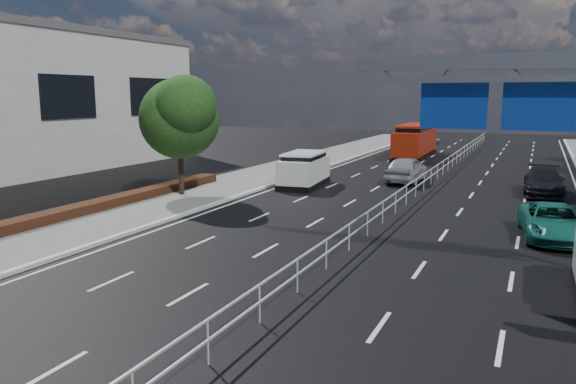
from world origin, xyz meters
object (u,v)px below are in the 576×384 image
at_px(near_car_silver, 406,169).
at_px(parked_car_teal, 553,222).
at_px(red_bus, 415,140).
at_px(overhead_gantry, 568,96).
at_px(parked_car_dark, 544,182).
at_px(white_minivan, 304,170).
at_px(near_car_dark, 426,136).

distance_m(near_car_silver, parked_car_teal, 14.86).
bearing_deg(red_bus, overhead_gantry, -73.03).
xyz_separation_m(overhead_gantry, parked_car_dark, (-0.24, 16.84, -4.86)).
xyz_separation_m(parked_car_teal, parked_car_dark, (-0.31, 10.69, 0.07)).
relative_size(white_minivan, parked_car_dark, 0.98).
bearing_deg(parked_car_teal, near_car_silver, 117.85).
xyz_separation_m(red_bus, parked_car_dark, (10.68, -16.52, -0.81)).
relative_size(white_minivan, near_car_dark, 1.18).
bearing_deg(parked_car_teal, near_car_dark, 99.63).
bearing_deg(white_minivan, parked_car_teal, -35.31).
bearing_deg(parked_car_dark, near_car_silver, 168.15).
xyz_separation_m(near_car_silver, parked_car_teal, (8.48, -12.20, -0.17)).
height_order(red_bus, parked_car_dark, red_bus).
distance_m(white_minivan, near_car_dark, 35.97).
xyz_separation_m(white_minivan, parked_car_teal, (13.93, -7.91, -0.36)).
bearing_deg(parked_car_teal, overhead_gantry, -97.66).
distance_m(overhead_gantry, red_bus, 35.33).
bearing_deg(red_bus, white_minivan, -99.81).
distance_m(white_minivan, red_bus, 19.52).
bearing_deg(parked_car_dark, white_minivan, -169.84).
xyz_separation_m(white_minivan, red_bus, (2.93, 19.30, 0.52)).
height_order(overhead_gantry, parked_car_teal, overhead_gantry).
distance_m(red_bus, parked_car_dark, 19.68).
height_order(white_minivan, red_bus, red_bus).
bearing_deg(near_car_dark, near_car_silver, 92.75).
bearing_deg(near_car_dark, red_bus, 91.63).
bearing_deg(white_minivan, red_bus, 75.65).
distance_m(red_bus, near_car_dark, 16.81).
bearing_deg(white_minivan, near_car_silver, 32.54).
xyz_separation_m(white_minivan, parked_car_dark, (13.61, 2.78, -0.29)).
distance_m(white_minivan, parked_car_dark, 13.90).
height_order(near_car_silver, near_car_dark, near_car_silver).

